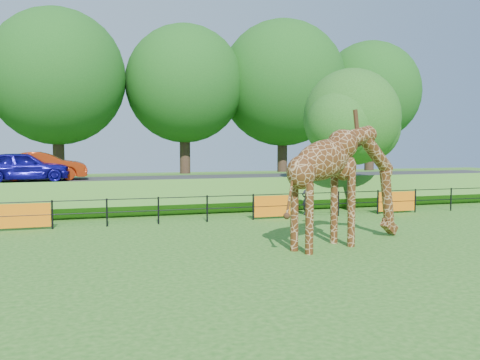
{
  "coord_description": "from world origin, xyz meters",
  "views": [
    {
      "loc": [
        -5.3,
        -13.14,
        3.25
      ],
      "look_at": [
        0.11,
        3.88,
        2.0
      ],
      "focal_mm": 40.0,
      "sensor_mm": 36.0,
      "label": 1
    }
  ],
  "objects": [
    {
      "name": "ground",
      "position": [
        0.0,
        0.0,
        0.0
      ],
      "size": [
        90.0,
        90.0,
        0.0
      ],
      "primitive_type": "plane",
      "color": "#246419",
      "rests_on": "ground"
    },
    {
      "name": "giraffe",
      "position": [
        3.05,
        1.97,
        1.91
      ],
      "size": [
        5.33,
        2.91,
        3.82
      ],
      "primitive_type": null,
      "rotation": [
        0.0,
        0.0,
        0.38
      ],
      "color": "#4E2810",
      "rests_on": "ground"
    },
    {
      "name": "perimeter_fence",
      "position": [
        0.0,
        8.0,
        0.55
      ],
      "size": [
        28.07,
        0.1,
        1.1
      ],
      "primitive_type": null,
      "color": "black",
      "rests_on": "ground"
    },
    {
      "name": "embankment",
      "position": [
        0.0,
        15.5,
        0.65
      ],
      "size": [
        40.0,
        9.0,
        1.3
      ],
      "primitive_type": "cube",
      "color": "#246419",
      "rests_on": "ground"
    },
    {
      "name": "road",
      "position": [
        0.0,
        14.0,
        1.36
      ],
      "size": [
        40.0,
        5.0,
        0.12
      ],
      "primitive_type": "cube",
      "color": "#2D2D30",
      "rests_on": "embankment"
    },
    {
      "name": "car_blue",
      "position": [
        -7.44,
        13.88,
        2.13
      ],
      "size": [
        4.31,
        2.01,
        1.43
      ],
      "primitive_type": "imported",
      "rotation": [
        0.0,
        0.0,
        1.65
      ],
      "color": "#1C15AB",
      "rests_on": "road"
    },
    {
      "name": "car_red",
      "position": [
        -6.6,
        14.63,
        2.11
      ],
      "size": [
        4.19,
        1.49,
        1.38
      ],
      "primitive_type": "imported",
      "rotation": [
        0.0,
        0.0,
        1.56
      ],
      "color": "#AE2E0C",
      "rests_on": "road"
    },
    {
      "name": "visitor",
      "position": [
        4.82,
        8.76,
        0.71
      ],
      "size": [
        0.56,
        0.41,
        1.43
      ],
      "primitive_type": "imported",
      "rotation": [
        0.0,
        0.0,
        3.29
      ],
      "color": "black",
      "rests_on": "ground"
    },
    {
      "name": "tree_east",
      "position": [
        7.6,
        9.63,
        4.28
      ],
      "size": [
        5.4,
        4.71,
        6.76
      ],
      "color": "#2F2115",
      "rests_on": "ground"
    },
    {
      "name": "bg_tree_line",
      "position": [
        1.89,
        22.0,
        7.19
      ],
      "size": [
        37.3,
        8.8,
        11.82
      ],
      "color": "#2F2115",
      "rests_on": "ground"
    }
  ]
}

